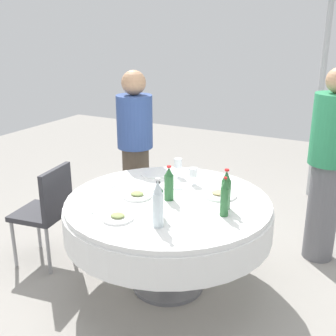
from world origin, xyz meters
The scene contains 20 objects.
ground_plane centered at (0.00, 0.00, 0.00)m, with size 10.00×10.00×0.00m, color gray.
dining_table centered at (0.00, 0.00, 0.60)m, with size 1.55×1.55×0.74m.
bottle_green_near centered at (0.01, 0.00, 0.86)m, with size 0.07×0.07×0.26m.
bottle_green_rear centered at (0.43, 0.05, 0.88)m, with size 0.07×0.07×0.29m.
bottle_clear_front centered at (0.15, -0.42, 0.89)m, with size 0.07×0.07×0.33m.
bottle_green_east centered at (0.46, -0.07, 0.87)m, with size 0.06×0.06×0.28m.
bottle_dark_green_west centered at (0.09, -0.30, 0.86)m, with size 0.07×0.07×0.26m.
wine_glass_east centered at (-0.16, 0.48, 0.85)m, with size 0.07×0.07×0.16m.
wine_glass_west centered at (0.03, 0.37, 0.84)m, with size 0.07×0.07×0.14m.
plate_south centered at (-0.23, -0.07, 0.75)m, with size 0.22×0.22×0.04m.
plate_left centered at (0.31, 0.24, 0.75)m, with size 0.26×0.26×0.04m.
plate_north centered at (-0.14, -0.45, 0.75)m, with size 0.21×0.21×0.04m.
plate_mid centered at (-0.35, 0.42, 0.75)m, with size 0.24×0.24×0.02m.
spoon_rear centered at (-0.51, -0.04, 0.74)m, with size 0.18×0.02×0.01m, color silver.
fork_front centered at (-0.38, -0.38, 0.74)m, with size 0.18×0.02×0.01m, color silver.
fork_east centered at (-0.07, 0.19, 0.74)m, with size 0.18×0.02×0.01m, color silver.
person_near centered at (0.97, 1.02, 0.87)m, with size 0.34×0.34×1.66m.
person_rear centered at (-0.76, 0.76, 0.83)m, with size 0.34×0.34×1.58m.
chair_inner centered at (-1.06, -0.16, 0.52)m, with size 0.46×0.46×0.87m.
tent_pole_secondary centered at (0.63, 2.49, 1.28)m, with size 0.07×0.07×2.56m, color #B2B5B7.
Camera 1 is at (1.34, -2.54, 1.96)m, focal length 44.98 mm.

